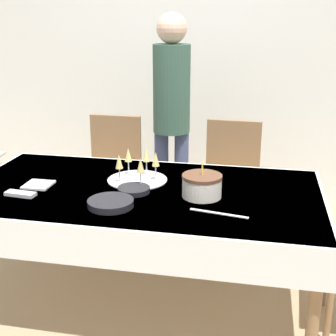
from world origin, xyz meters
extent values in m
plane|color=tan|center=(0.00, 0.00, 0.00)|extent=(12.00, 12.00, 0.00)
cube|color=silver|center=(0.00, 1.86, 1.35)|extent=(8.00, 0.05, 2.70)
cube|color=white|center=(0.00, 0.00, 0.73)|extent=(2.00, 1.04, 0.03)
cube|color=white|center=(0.00, 0.00, 0.64)|extent=(2.03, 1.07, 0.21)
cylinder|color=olive|center=(0.94, -0.46, 0.36)|extent=(0.06, 0.06, 0.72)
cylinder|color=olive|center=(-0.94, 0.46, 0.36)|extent=(0.06, 0.06, 0.72)
cylinder|color=olive|center=(0.94, 0.46, 0.36)|extent=(0.06, 0.06, 0.72)
cube|color=olive|center=(-0.45, 0.77, 0.43)|extent=(0.42, 0.42, 0.04)
cube|color=olive|center=(-0.45, 0.96, 0.70)|extent=(0.40, 0.04, 0.50)
cylinder|color=olive|center=(-0.27, 0.59, 0.21)|extent=(0.04, 0.04, 0.41)
cylinder|color=olive|center=(-0.63, 0.59, 0.21)|extent=(0.04, 0.04, 0.41)
cylinder|color=olive|center=(-0.27, 0.95, 0.21)|extent=(0.04, 0.04, 0.41)
cylinder|color=olive|center=(-0.63, 0.95, 0.21)|extent=(0.04, 0.04, 0.41)
cube|color=olive|center=(0.45, 0.77, 0.43)|extent=(0.44, 0.44, 0.04)
cube|color=olive|center=(0.46, 0.96, 0.70)|extent=(0.40, 0.05, 0.50)
cylinder|color=olive|center=(0.62, 0.58, 0.21)|extent=(0.04, 0.04, 0.41)
cylinder|color=olive|center=(0.26, 0.60, 0.21)|extent=(0.04, 0.04, 0.41)
cylinder|color=olive|center=(0.64, 0.94, 0.21)|extent=(0.04, 0.04, 0.41)
cylinder|color=olive|center=(0.28, 0.96, 0.21)|extent=(0.04, 0.04, 0.41)
cylinder|color=olive|center=(1.06, -0.17, 0.21)|extent=(0.04, 0.04, 0.41)
cylinder|color=olive|center=(1.08, 0.19, 0.21)|extent=(0.04, 0.04, 0.41)
cylinder|color=silver|center=(0.36, -0.05, 0.80)|extent=(0.21, 0.21, 0.11)
cylinder|color=brown|center=(0.36, -0.05, 0.86)|extent=(0.22, 0.22, 0.02)
cylinder|color=yellow|center=(0.36, -0.05, 0.90)|extent=(0.01, 0.01, 0.06)
sphere|color=#F9CC4C|center=(0.36, -0.05, 0.94)|extent=(0.01, 0.01, 0.01)
cylinder|color=silver|center=(-0.06, 0.14, 0.75)|extent=(0.36, 0.36, 0.01)
cylinder|color=silver|center=(0.06, 0.15, 0.75)|extent=(0.05, 0.05, 0.00)
cylinder|color=silver|center=(0.06, 0.15, 0.80)|extent=(0.01, 0.01, 0.08)
cone|color=#E0CC72|center=(0.06, 0.15, 0.88)|extent=(0.04, 0.04, 0.08)
cylinder|color=silver|center=(-0.02, 0.23, 0.75)|extent=(0.05, 0.05, 0.00)
cylinder|color=silver|center=(-0.02, 0.23, 0.80)|extent=(0.01, 0.01, 0.08)
cone|color=#E0CC72|center=(-0.02, 0.23, 0.88)|extent=(0.04, 0.04, 0.08)
cylinder|color=silver|center=(-0.13, 0.20, 0.75)|extent=(0.05, 0.05, 0.00)
cylinder|color=silver|center=(-0.13, 0.20, 0.80)|extent=(0.01, 0.01, 0.08)
cone|color=#E0CC72|center=(-0.13, 0.20, 0.88)|extent=(0.04, 0.04, 0.08)
cylinder|color=silver|center=(-0.14, 0.06, 0.75)|extent=(0.05, 0.05, 0.00)
cylinder|color=silver|center=(-0.14, 0.06, 0.80)|extent=(0.01, 0.01, 0.08)
cone|color=#E0CC72|center=(-0.14, 0.06, 0.88)|extent=(0.04, 0.04, 0.08)
cylinder|color=silver|center=(0.00, 0.01, 0.75)|extent=(0.05, 0.05, 0.00)
cylinder|color=silver|center=(0.00, 0.01, 0.80)|extent=(0.01, 0.01, 0.08)
cone|color=#E0CC72|center=(0.00, 0.01, 0.88)|extent=(0.04, 0.04, 0.08)
cylinder|color=black|center=(-0.09, -0.27, 0.75)|extent=(0.24, 0.24, 0.01)
cylinder|color=black|center=(-0.09, -0.27, 0.76)|extent=(0.24, 0.24, 0.01)
cylinder|color=black|center=(-0.09, -0.27, 0.76)|extent=(0.24, 0.24, 0.01)
cylinder|color=black|center=(-0.09, -0.27, 0.77)|extent=(0.24, 0.24, 0.01)
cylinder|color=black|center=(-0.09, -0.27, 0.78)|extent=(0.24, 0.24, 0.01)
cylinder|color=black|center=(-0.02, -0.05, 0.75)|extent=(0.18, 0.18, 0.01)
cylinder|color=black|center=(-0.02, -0.05, 0.76)|extent=(0.18, 0.18, 0.01)
cylinder|color=black|center=(-0.02, -0.05, 0.76)|extent=(0.18, 0.18, 0.01)
cylinder|color=black|center=(-0.02, -0.05, 0.77)|extent=(0.18, 0.18, 0.01)
cube|color=silver|center=(0.47, -0.26, 0.75)|extent=(0.30, 0.07, 0.00)
cube|color=silver|center=(-0.62, -0.23, 0.76)|extent=(0.17, 0.08, 0.02)
cube|color=white|center=(-0.59, -0.07, 0.75)|extent=(0.15, 0.15, 0.01)
cylinder|color=#3F4C72|center=(-0.10, 1.05, 0.41)|extent=(0.11, 0.11, 0.83)
cylinder|color=#3F4C72|center=(0.06, 1.05, 0.41)|extent=(0.11, 0.11, 0.83)
cylinder|color=#335142|center=(-0.02, 1.05, 1.15)|extent=(0.28, 0.28, 0.65)
sphere|color=#D8B293|center=(-0.02, 1.05, 1.59)|extent=(0.22, 0.22, 0.22)
cylinder|color=olive|center=(-1.27, 0.77, 0.27)|extent=(0.03, 0.03, 0.54)
camera|label=1|loc=(0.64, -2.40, 1.69)|focal=50.00mm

